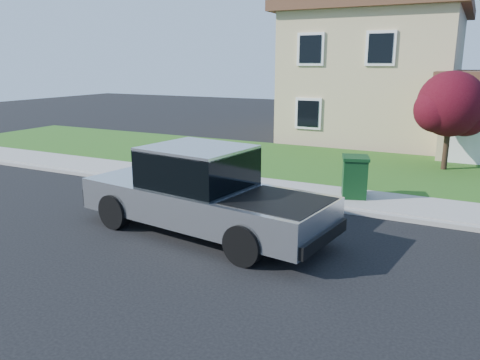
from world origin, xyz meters
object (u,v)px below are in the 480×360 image
object	(u,v)px
woman	(251,188)
ornamental_tree	(452,107)
pickup_truck	(203,193)
trash_bin	(355,176)

from	to	relation	value
woman	ornamental_tree	size ratio (longest dim) A/B	0.47
pickup_truck	ornamental_tree	xyz separation A→B (m)	(4.76, 9.64, 1.44)
woman	ornamental_tree	xyz separation A→B (m)	(4.22, 8.09, 1.62)
pickup_truck	trash_bin	xyz separation A→B (m)	(2.62, 4.21, -0.21)
pickup_truck	ornamental_tree	distance (m)	10.85
woman	trash_bin	world-z (taller)	woman
pickup_truck	trash_bin	bearing A→B (deg)	66.01
ornamental_tree	woman	bearing A→B (deg)	-117.57
pickup_truck	woman	size ratio (longest dim) A/B	3.90
trash_bin	woman	bearing A→B (deg)	-145.36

